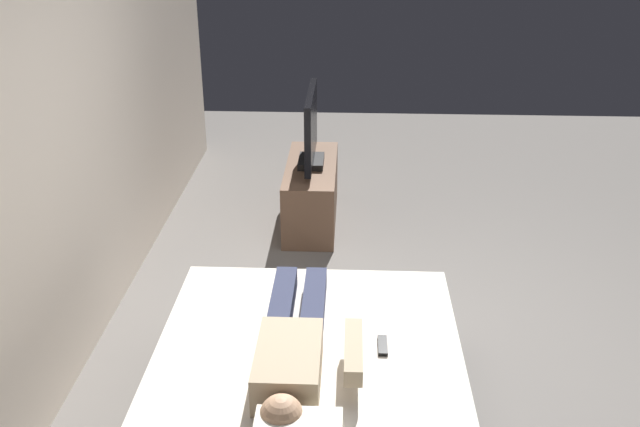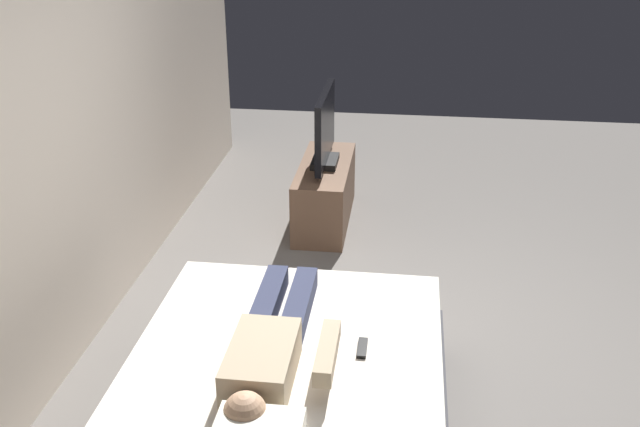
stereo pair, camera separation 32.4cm
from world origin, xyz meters
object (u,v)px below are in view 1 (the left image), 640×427
Objects in this scene: tv_stand at (311,193)px; tv at (311,130)px; bed at (307,417)px; remote at (383,345)px; person at (294,349)px.

tv_stand is 1.25× the size of tv.
tv reaches higher than bed.
bed is at bearing 117.23° from remote.
tv_stand is at bearing 2.81° from bed.
person is (0.03, 0.05, 0.36)m from bed.
remote is at bearing -62.77° from bed.
remote is (0.15, -0.40, -0.07)m from person.
tv is (0.00, -0.00, 0.53)m from tv_stand.
bed is at bearing -177.19° from tv.
bed reaches higher than tv_stand.
tv_stand is (2.52, 0.48, -0.30)m from remote.
person is 1.15× the size of tv_stand.
tv is (2.52, 0.48, 0.24)m from remote.
tv_stand is at bearing 90.00° from tv.
bed is 12.75× the size of remote.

